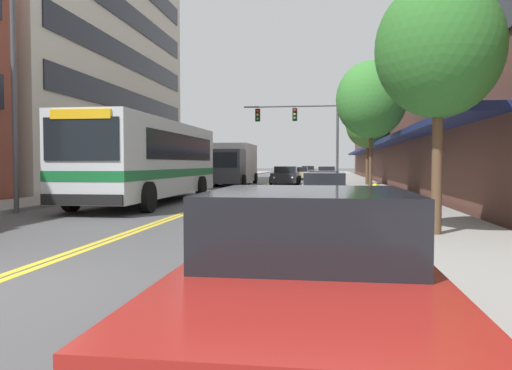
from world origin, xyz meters
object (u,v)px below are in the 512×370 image
at_px(car_beige_moving_second, 299,173).
at_px(street_tree_right_far, 368,125).
at_px(car_red_parked_right_foreground, 309,283).
at_px(street_tree_right_near, 439,49).
at_px(car_white_parked_right_mid, 324,182).
at_px(traffic_signal_mast, 304,125).
at_px(city_bus, 151,158).
at_px(street_lamp_left_near, 22,44).
at_px(street_tree_right_mid, 371,100).
at_px(car_champagne_parked_right_far, 327,174).
at_px(car_silver_parked_right_end, 324,190).
at_px(car_dark_grey_moving_lead, 308,171).
at_px(car_charcoal_moving_third, 286,176).
at_px(fire_hydrant, 375,197).
at_px(box_truck, 234,164).
at_px(car_slate_blue_parked_left_mid, 199,178).

xyz_separation_m(car_beige_moving_second, street_tree_right_far, (5.53, -15.14, 3.67)).
bearing_deg(car_red_parked_right_foreground, street_tree_right_near, 70.35).
bearing_deg(car_white_parked_right_mid, car_beige_moving_second, 96.81).
xyz_separation_m(traffic_signal_mast, street_tree_right_far, (4.45, -1.17, -0.12)).
bearing_deg(city_bus, street_lamp_left_near, -117.08).
relative_size(street_lamp_left_near, street_tree_right_mid, 1.50).
xyz_separation_m(car_champagne_parked_right_far, car_silver_parked_right_end, (-0.08, -29.17, -0.04)).
height_order(car_red_parked_right_foreground, street_tree_right_near, street_tree_right_near).
distance_m(car_champagne_parked_right_far, street_tree_right_mid, 25.64).
xyz_separation_m(car_red_parked_right_foreground, car_white_parked_right_mid, (0.01, 24.54, -0.07)).
height_order(car_white_parked_right_mid, car_dark_grey_moving_lead, car_dark_grey_moving_lead).
xyz_separation_m(traffic_signal_mast, street_tree_right_mid, (3.60, -13.71, 0.04)).
bearing_deg(car_white_parked_right_mid, car_dark_grey_moving_lead, 93.56).
bearing_deg(traffic_signal_mast, street_tree_right_mid, -75.29).
bearing_deg(car_red_parked_right_foreground, car_white_parked_right_mid, 89.97).
distance_m(car_beige_moving_second, car_charcoal_moving_third, 12.66).
height_order(street_tree_right_near, fire_hydrant, street_tree_right_near).
height_order(car_red_parked_right_foreground, car_silver_parked_right_end, car_red_parked_right_foreground).
relative_size(box_truck, street_lamp_left_near, 0.89).
xyz_separation_m(car_white_parked_right_mid, traffic_signal_mast, (-1.53, 7.90, 3.82)).
relative_size(car_slate_blue_parked_left_mid, fire_hydrant, 5.88).
height_order(car_red_parked_right_foreground, traffic_signal_mast, traffic_signal_mast).
xyz_separation_m(car_champagne_parked_right_far, street_tree_right_far, (2.78, -12.75, 3.65)).
xyz_separation_m(street_tree_right_mid, fire_hydrant, (-0.43, -6.72, -3.87)).
height_order(car_silver_parked_right_end, street_tree_right_mid, street_tree_right_mid).
bearing_deg(box_truck, car_beige_moving_second, 74.04).
bearing_deg(street_tree_right_mid, city_bus, -158.93).
bearing_deg(street_lamp_left_near, car_slate_blue_parked_left_mid, 88.16).
xyz_separation_m(car_red_parked_right_foreground, street_tree_right_near, (2.38, 6.67, 3.27)).
bearing_deg(car_beige_moving_second, box_truck, -105.96).
xyz_separation_m(car_slate_blue_parked_left_mid, box_truck, (2.02, 2.51, 0.97)).
height_order(car_dark_grey_moving_lead, car_beige_moving_second, car_dark_grey_moving_lead).
bearing_deg(car_beige_moving_second, city_bus, -97.80).
bearing_deg(box_truck, street_lamp_left_near, -96.93).
bearing_deg(car_red_parked_right_foreground, traffic_signal_mast, 92.68).
xyz_separation_m(car_white_parked_right_mid, street_lamp_left_near, (-9.29, -13.98, 4.75)).
height_order(car_white_parked_right_mid, car_beige_moving_second, car_beige_moving_second).
relative_size(car_champagne_parked_right_far, street_tree_right_mid, 0.79).
height_order(car_slate_blue_parked_left_mid, street_tree_right_far, street_tree_right_far).
bearing_deg(car_silver_parked_right_end, street_tree_right_far, 80.12).
relative_size(street_lamp_left_near, fire_hydrant, 10.78).
height_order(car_red_parked_right_foreground, street_lamp_left_near, street_lamp_left_near).
bearing_deg(car_charcoal_moving_third, car_dark_grey_moving_lead, 88.24).
bearing_deg(car_silver_parked_right_end, fire_hydrant, -60.73).
height_order(city_bus, car_beige_moving_second, city_bus).
relative_size(car_red_parked_right_foreground, street_tree_right_mid, 0.74).
bearing_deg(car_beige_moving_second, car_dark_grey_moving_lead, 87.94).
xyz_separation_m(car_slate_blue_parked_left_mid, car_silver_parked_right_end, (8.73, -14.94, -0.03)).
relative_size(car_charcoal_moving_third, fire_hydrant, 5.37).
height_order(car_silver_parked_right_end, fire_hydrant, car_silver_parked_right_end).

